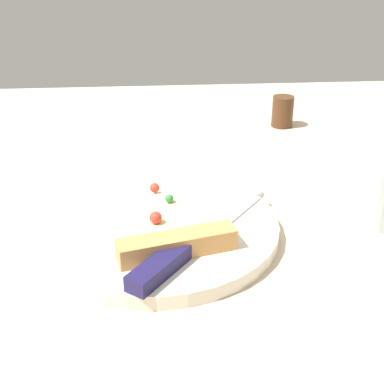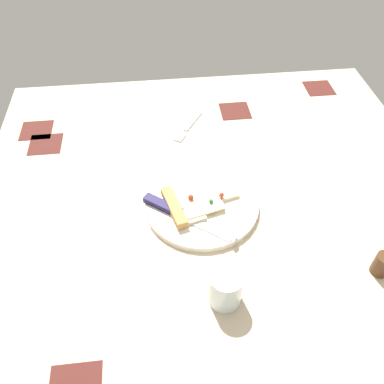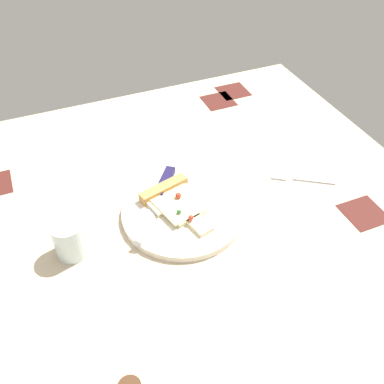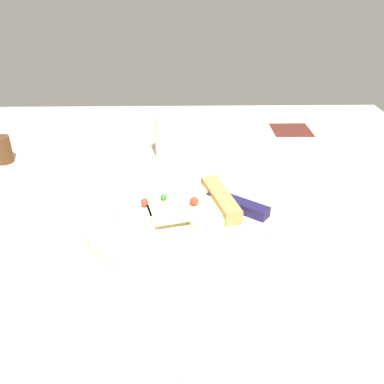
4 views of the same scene
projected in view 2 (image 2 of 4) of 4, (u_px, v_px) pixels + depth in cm
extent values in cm
cube|color=#C6B293|center=(217.00, 209.00, 97.42)|extent=(116.90, 116.90, 3.00)
cube|color=#4C1E19|center=(46.00, 145.00, 112.08)|extent=(9.00, 9.00, 0.20)
cube|color=#4C1E19|center=(319.00, 89.00, 131.90)|extent=(9.00, 9.00, 0.20)
cube|color=#4C1E19|center=(235.00, 111.00, 123.05)|extent=(9.00, 9.00, 0.20)
cube|color=#4C1E19|center=(37.00, 131.00, 116.42)|extent=(9.00, 9.00, 0.20)
cylinder|color=silver|center=(202.00, 205.00, 95.30)|extent=(27.20, 27.20, 1.59)
cube|color=beige|center=(186.00, 206.00, 93.36)|extent=(12.17, 8.61, 1.00)
cube|color=beige|center=(208.00, 199.00, 94.73)|extent=(8.39, 7.25, 1.00)
cube|color=beige|center=(227.00, 194.00, 95.97)|extent=(4.81, 5.95, 1.00)
cube|color=#F2E099|center=(198.00, 200.00, 93.64)|extent=(11.45, 12.02, 0.30)
cube|color=tan|center=(174.00, 207.00, 92.18)|extent=(12.27, 5.58, 2.20)
sphere|color=red|center=(191.00, 197.00, 93.31)|extent=(1.32, 1.32, 1.32)
sphere|color=red|center=(222.00, 196.00, 93.71)|extent=(1.15, 1.15, 1.15)
sphere|color=#2D7A38|center=(211.00, 201.00, 92.64)|extent=(0.97, 0.97, 0.97)
cube|color=silver|center=(208.00, 228.00, 89.24)|extent=(8.88, 10.74, 0.30)
cone|color=silver|center=(231.00, 239.00, 87.11)|extent=(2.80, 2.80, 2.00)
cube|color=#1E1947|center=(163.00, 205.00, 93.01)|extent=(7.82, 9.28, 1.60)
cylinder|color=silver|center=(225.00, 288.00, 76.20)|extent=(6.61, 6.61, 8.27)
cylinder|color=#4C2D19|center=(382.00, 264.00, 81.65)|extent=(3.62, 3.62, 5.22)
cube|color=silver|center=(193.00, 121.00, 118.89)|extent=(9.05, 6.44, 0.80)
cube|color=silver|center=(180.00, 137.00, 113.66)|extent=(4.33, 3.97, 0.80)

